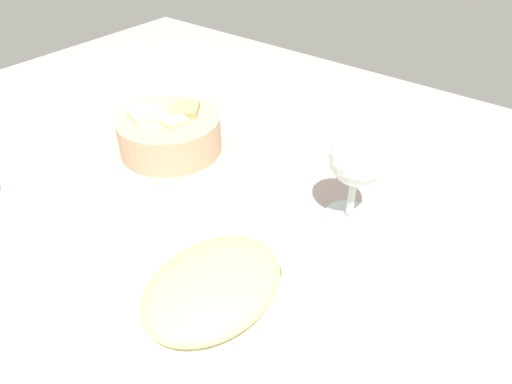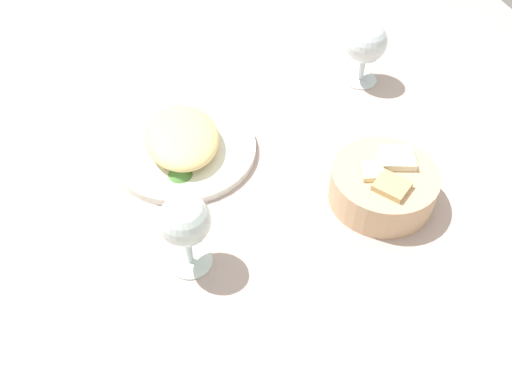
{
  "view_description": "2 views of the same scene",
  "coord_description": "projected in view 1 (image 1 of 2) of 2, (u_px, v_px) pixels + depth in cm",
  "views": [
    {
      "loc": [
        -24.21,
        -37.8,
        41.0
      ],
      "look_at": [
        14.16,
        -7.82,
        4.15
      ],
      "focal_mm": 32.33,
      "sensor_mm": 36.0,
      "label": 1
    },
    {
      "loc": [
        68.9,
        -22.64,
        66.08
      ],
      "look_at": [
        15.8,
        -5.96,
        4.72
      ],
      "focal_mm": 38.37,
      "sensor_mm": 36.0,
      "label": 2
    }
  ],
  "objects": [
    {
      "name": "ground_plane",
      "position": [
        140.0,
        254.0,
        0.59
      ],
      "size": [
        140.0,
        140.0,
        2.0
      ],
      "primitive_type": "cube",
      "color": "#B49E97"
    },
    {
      "name": "plate",
      "position": [
        214.0,
        304.0,
        0.51
      ],
      "size": [
        25.33,
        25.33,
        1.4
      ],
      "primitive_type": "cylinder",
      "color": "white",
      "rests_on": "ground_plane"
    },
    {
      "name": "omelette",
      "position": [
        213.0,
        286.0,
        0.49
      ],
      "size": [
        17.22,
        13.4,
        4.28
      ],
      "primitive_type": "ellipsoid",
      "rotation": [
        0.0,
        0.0,
        -0.05
      ],
      "color": "#ECCF83",
      "rests_on": "plate"
    },
    {
      "name": "lettuce_garnish",
      "position": [
        265.0,
        267.0,
        0.53
      ],
      "size": [
        4.05,
        4.05,
        1.69
      ],
      "primitive_type": "cone",
      "color": "#4A8438",
      "rests_on": "plate"
    },
    {
      "name": "bread_basket",
      "position": [
        169.0,
        133.0,
        0.75
      ],
      "size": [
        16.65,
        16.65,
        7.11
      ],
      "color": "tan",
      "rests_on": "ground_plane"
    },
    {
      "name": "wine_glass_near",
      "position": [
        357.0,
        163.0,
        0.58
      ],
      "size": [
        7.22,
        7.22,
        13.07
      ],
      "color": "silver",
      "rests_on": "ground_plane"
    }
  ]
}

